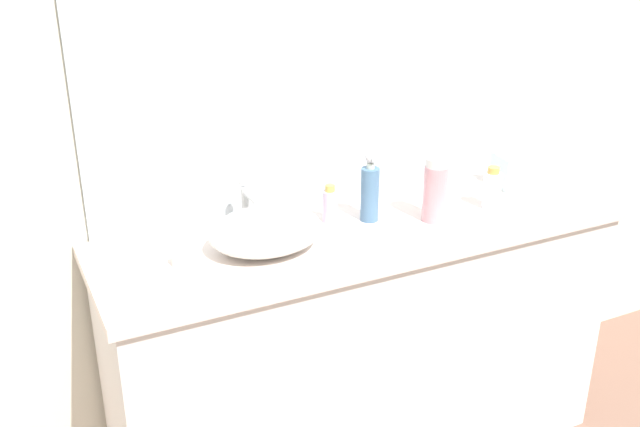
{
  "coord_description": "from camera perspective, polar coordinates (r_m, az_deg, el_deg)",
  "views": [
    {
      "loc": [
        -1.03,
        -1.36,
        1.82
      ],
      "look_at": [
        -0.17,
        0.41,
        0.96
      ],
      "focal_mm": 40.97,
      "sensor_mm": 36.0,
      "label": 1
    }
  ],
  "objects": [
    {
      "name": "lotion_bottle",
      "position": [
        2.26,
        0.78,
        0.65
      ],
      "size": [
        0.05,
        0.05,
        0.12
      ],
      "color": "silver",
      "rests_on": "vanity_counter"
    },
    {
      "name": "vanity_counter",
      "position": [
        2.48,
        3.44,
        -10.23
      ],
      "size": [
        1.69,
        0.51,
        0.88
      ],
      "color": "silver",
      "rests_on": "ground"
    },
    {
      "name": "bathroom_wall_rear",
      "position": [
        2.38,
        0.41,
        10.9
      ],
      "size": [
        6.0,
        0.06,
        2.6
      ],
      "primitive_type": "cube",
      "color": "silver",
      "rests_on": "ground"
    },
    {
      "name": "sink_basin",
      "position": [
        2.09,
        -4.24,
        -1.37
      ],
      "size": [
        0.33,
        0.26,
        0.12
      ],
      "primitive_type": "ellipsoid",
      "color": "silver",
      "rests_on": "vanity_counter"
    },
    {
      "name": "wall_mirror_panel",
      "position": [
        2.34,
        0.86,
        11.57
      ],
      "size": [
        1.59,
        0.01,
        0.9
      ],
      "primitive_type": "cube",
      "color": "#B2BCC6",
      "rests_on": "vanity_counter"
    },
    {
      "name": "spray_can",
      "position": [
        2.43,
        13.27,
        1.85
      ],
      "size": [
        0.06,
        0.06,
        0.14
      ],
      "color": "white",
      "rests_on": "vanity_counter"
    },
    {
      "name": "faucet",
      "position": [
        2.2,
        -5.7,
        0.96
      ],
      "size": [
        0.03,
        0.14,
        0.16
      ],
      "color": "silver",
      "rests_on": "vanity_counter"
    },
    {
      "name": "candle_jar",
      "position": [
        2.05,
        -10.77,
        -3.47
      ],
      "size": [
        0.06,
        0.06,
        0.04
      ],
      "primitive_type": "cylinder",
      "color": "silver",
      "rests_on": "vanity_counter"
    },
    {
      "name": "perfume_bottle",
      "position": [
        2.29,
        8.98,
        1.83
      ],
      "size": [
        0.07,
        0.07,
        0.21
      ],
      "color": "pink",
      "rests_on": "vanity_counter"
    },
    {
      "name": "soap_dispenser",
      "position": [
        2.27,
        3.92,
        1.73
      ],
      "size": [
        0.06,
        0.06,
        0.22
      ],
      "color": "#4A7098",
      "rests_on": "vanity_counter"
    },
    {
      "name": "tissue_box",
      "position": [
        2.64,
        14.85,
        3.45
      ],
      "size": [
        0.13,
        0.13,
        0.16
      ],
      "color": "silver",
      "rests_on": "vanity_counter"
    }
  ]
}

